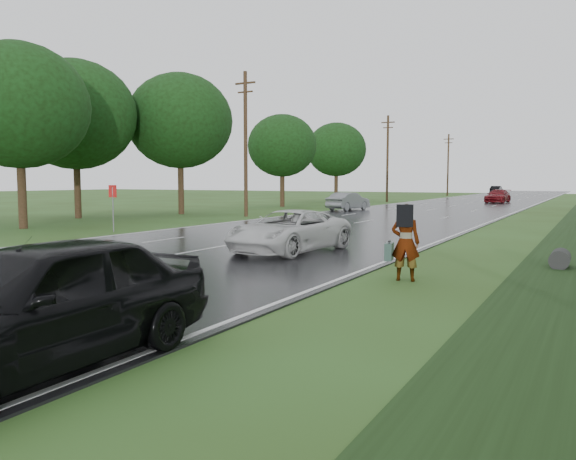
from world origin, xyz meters
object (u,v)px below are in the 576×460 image
(road_sign, at_px, (113,198))
(silver_sedan, at_px, (348,201))
(white_pickup, at_px, (289,231))
(dark_sedan, at_px, (39,303))
(pedestrian, at_px, (404,241))

(road_sign, relative_size, silver_sedan, 0.51)
(white_pickup, xyz_separation_m, silver_sedan, (-8.80, 26.20, 0.02))
(dark_sedan, xyz_separation_m, silver_sedan, (-11.80, 38.52, -0.14))
(white_pickup, distance_m, silver_sedan, 27.64)
(road_sign, height_order, dark_sedan, road_sign)
(pedestrian, height_order, silver_sedan, pedestrian)
(road_sign, xyz_separation_m, pedestrian, (16.68, -6.30, -0.63))
(road_sign, xyz_separation_m, white_pickup, (11.50, -2.88, -0.87))
(white_pickup, height_order, silver_sedan, silver_sedan)
(pedestrian, distance_m, silver_sedan, 32.75)
(road_sign, bearing_deg, white_pickup, -14.06)
(white_pickup, bearing_deg, road_sign, 171.44)
(white_pickup, relative_size, silver_sedan, 1.16)
(road_sign, distance_m, pedestrian, 17.84)
(pedestrian, height_order, white_pickup, pedestrian)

